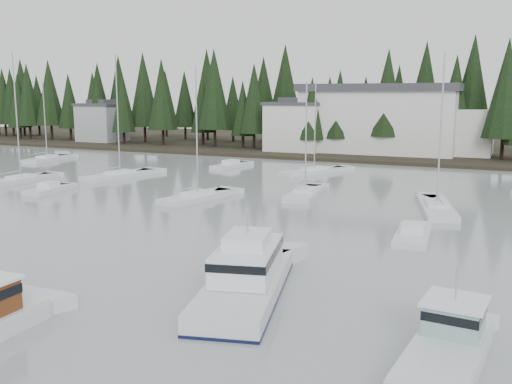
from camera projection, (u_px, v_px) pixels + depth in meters
far_shore_land at (424, 149)px, 103.44m from camera, size 240.00×54.00×1.00m
conifer_treeline at (413, 154)px, 93.61m from camera, size 200.00×22.00×20.00m
house_west at (296, 126)px, 94.02m from camera, size 9.54×7.42×8.75m
house_far_west at (102, 121)px, 113.28m from camera, size 8.48×7.42×8.25m
harbor_inn at (392, 120)px, 90.58m from camera, size 29.50×11.50×10.90m
cabin_cruiser_center at (246, 280)px, 28.24m from camera, size 6.00×11.42×4.69m
lobster_boat_teal at (447, 349)px, 21.18m from camera, size 3.05×7.31×3.97m
sailboat_1 at (120, 176)px, 68.18m from camera, size 4.49×10.27×14.91m
sailboat_3 at (305, 195)px, 55.68m from camera, size 3.67×8.88×11.56m
sailboat_4 at (436, 209)px, 48.77m from camera, size 4.88×10.48×13.77m
sailboat_6 at (198, 199)px, 53.75m from camera, size 4.23×8.87×12.78m
sailboat_7 at (47, 160)px, 85.13m from camera, size 3.84×8.82×11.99m
sailboat_10 at (314, 173)px, 71.54m from camera, size 6.84×9.99×11.88m
sailboat_11 at (21, 181)px, 64.53m from camera, size 2.51×8.85×14.89m
runabout_0 at (49, 191)px, 57.80m from camera, size 2.71×5.65×1.42m
runabout_1 at (413, 237)px, 39.14m from camera, size 2.73×6.47×1.42m
runabout_3 at (231, 166)px, 77.19m from camera, size 3.17×7.09×1.42m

